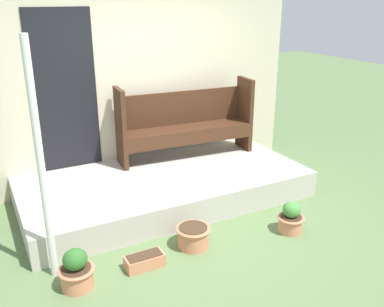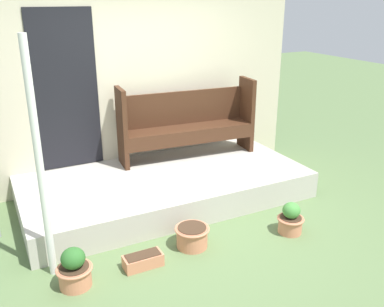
% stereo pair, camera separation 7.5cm
% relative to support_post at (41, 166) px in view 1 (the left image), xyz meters
% --- Properties ---
extents(ground_plane, '(24.00, 24.00, 0.00)m').
position_rel_support_post_xyz_m(ground_plane, '(1.56, 0.13, -1.10)').
color(ground_plane, '#5B7547').
extents(porch_slab, '(3.54, 1.68, 0.34)m').
position_rel_support_post_xyz_m(porch_slab, '(1.58, 0.96, -0.93)').
color(porch_slab, '#B7B2A5').
rests_on(porch_slab, ground_plane).
extents(house_wall, '(4.74, 0.08, 2.60)m').
position_rel_support_post_xyz_m(house_wall, '(1.54, 1.83, 0.20)').
color(house_wall, beige).
rests_on(house_wall, ground_plane).
extents(support_post, '(0.07, 0.07, 2.20)m').
position_rel_support_post_xyz_m(support_post, '(0.00, 0.00, 0.00)').
color(support_post, white).
rests_on(support_post, ground_plane).
extents(bench, '(1.92, 0.55, 1.04)m').
position_rel_support_post_xyz_m(bench, '(2.13, 1.47, -0.25)').
color(bench, '#422616').
rests_on(bench, porch_slab).
extents(flower_pot_left, '(0.33, 0.33, 0.39)m').
position_rel_support_post_xyz_m(flower_pot_left, '(0.14, -0.29, -0.93)').
color(flower_pot_left, tan).
rests_on(flower_pot_left, ground_plane).
extents(flower_pot_middle, '(0.37, 0.37, 0.23)m').
position_rel_support_post_xyz_m(flower_pot_middle, '(1.38, -0.19, -0.98)').
color(flower_pot_middle, tan).
rests_on(flower_pot_middle, ground_plane).
extents(flower_pot_right, '(0.30, 0.30, 0.36)m').
position_rel_support_post_xyz_m(flower_pot_right, '(2.47, -0.42, -0.94)').
color(flower_pot_right, tan).
rests_on(flower_pot_right, ground_plane).
extents(planter_box_rect, '(0.38, 0.17, 0.13)m').
position_rel_support_post_xyz_m(planter_box_rect, '(0.79, -0.29, -1.03)').
color(planter_box_rect, tan).
rests_on(planter_box_rect, ground_plane).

